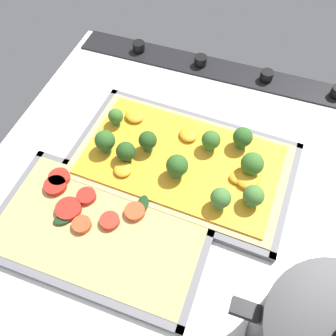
% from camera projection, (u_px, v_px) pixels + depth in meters
% --- Properties ---
extents(ground_plane, '(0.75, 0.72, 0.03)m').
position_uv_depth(ground_plane, '(188.00, 194.00, 0.67)').
color(ground_plane, white).
extents(stove_control_panel, '(0.72, 0.07, 0.03)m').
position_uv_depth(stove_control_panel, '(232.00, 71.00, 0.82)').
color(stove_control_panel, black).
rests_on(stove_control_panel, ground_plane).
extents(baking_tray_front, '(0.41, 0.26, 0.01)m').
position_uv_depth(baking_tray_front, '(181.00, 164.00, 0.68)').
color(baking_tray_front, slate).
rests_on(baking_tray_front, ground_plane).
extents(broccoli_pizza, '(0.39, 0.24, 0.06)m').
position_uv_depth(broccoli_pizza, '(184.00, 160.00, 0.66)').
color(broccoli_pizza, tan).
rests_on(broccoli_pizza, baking_tray_front).
extents(baking_tray_back, '(0.36, 0.21, 0.01)m').
position_uv_depth(baking_tray_back, '(101.00, 231.00, 0.60)').
color(baking_tray_back, slate).
rests_on(baking_tray_back, ground_plane).
extents(veggie_pizza_back, '(0.33, 0.19, 0.02)m').
position_uv_depth(veggie_pizza_back, '(98.00, 226.00, 0.60)').
color(veggie_pizza_back, tan).
rests_on(veggie_pizza_back, baking_tray_back).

